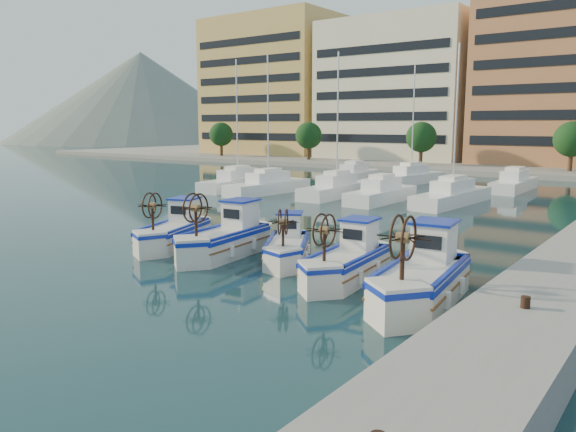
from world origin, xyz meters
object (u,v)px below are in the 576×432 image
object	(u,v)px
fishing_boat_c	(288,245)
fishing_boat_e	(423,276)
fishing_boat_a	(175,230)
fishing_boat_b	(226,237)
fishing_boat_d	(348,260)

from	to	relation	value
fishing_boat_c	fishing_boat_e	bearing A→B (deg)	-45.95
fishing_boat_a	fishing_boat_e	bearing A→B (deg)	-23.57
fishing_boat_a	fishing_boat_c	distance (m)	6.19
fishing_boat_b	fishing_boat_e	bearing A→B (deg)	-13.42
fishing_boat_b	fishing_boat_c	world-z (taller)	fishing_boat_b
fishing_boat_b	fishing_boat_d	bearing A→B (deg)	-9.33
fishing_boat_b	fishing_boat_e	size ratio (longest dim) A/B	0.94
fishing_boat_a	fishing_boat_b	size ratio (longest dim) A/B	0.94
fishing_boat_d	fishing_boat_e	bearing A→B (deg)	-19.67
fishing_boat_a	fishing_boat_d	size ratio (longest dim) A/B	1.02
fishing_boat_a	fishing_boat_b	bearing A→B (deg)	-17.13
fishing_boat_a	fishing_boat_d	distance (m)	9.74
fishing_boat_c	fishing_boat_d	distance (m)	3.76
fishing_boat_a	fishing_boat_c	xyz separation A→B (m)	(6.13, 0.88, -0.09)
fishing_boat_e	fishing_boat_c	bearing A→B (deg)	157.70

